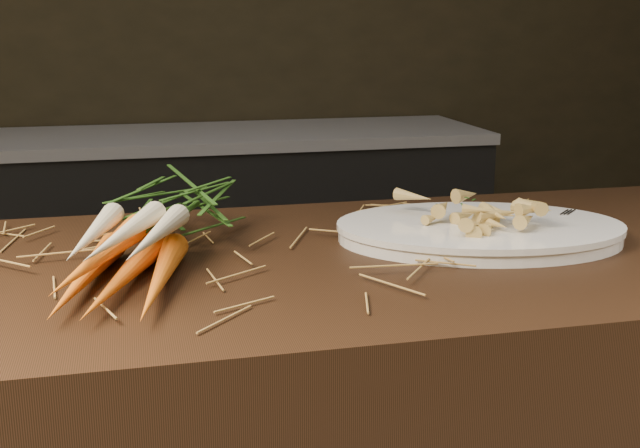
{
  "coord_description": "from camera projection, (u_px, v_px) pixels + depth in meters",
  "views": [
    {
      "loc": [
        -0.12,
        -0.83,
        1.24
      ],
      "look_at": [
        0.14,
        0.26,
        0.96
      ],
      "focal_mm": 45.0,
      "sensor_mm": 36.0,
      "label": 1
    }
  ],
  "objects": [
    {
      "name": "back_counter",
      "position": [
        245.0,
        237.0,
        3.13
      ],
      "size": [
        1.82,
        0.62,
        0.84
      ],
      "color": "black",
      "rests_on": "ground"
    },
    {
      "name": "straw_bedding",
      "position": [
        219.0,
        256.0,
        1.17
      ],
      "size": [
        1.4,
        0.6,
        0.02
      ],
      "primitive_type": null,
      "color": "olive",
      "rests_on": "main_counter"
    },
    {
      "name": "root_veg_bunch",
      "position": [
        153.0,
        223.0,
        1.2
      ],
      "size": [
        0.3,
        0.58,
        0.1
      ],
      "rotation": [
        0.0,
        0.0,
        -0.29
      ],
      "color": "orange",
      "rests_on": "main_counter"
    },
    {
      "name": "serving_platter",
      "position": [
        480.0,
        233.0,
        1.29
      ],
      "size": [
        0.51,
        0.39,
        0.02
      ],
      "primitive_type": null,
      "rotation": [
        0.0,
        0.0,
        -0.22
      ],
      "color": "white",
      "rests_on": "main_counter"
    },
    {
      "name": "roasted_veg_heap",
      "position": [
        481.0,
        211.0,
        1.28
      ],
      "size": [
        0.25,
        0.21,
        0.05
      ],
      "primitive_type": null,
      "rotation": [
        0.0,
        0.0,
        -0.22
      ],
      "color": "#B78F48",
      "rests_on": "serving_platter"
    },
    {
      "name": "serving_fork",
      "position": [
        584.0,
        227.0,
        1.27
      ],
      "size": [
        0.14,
        0.13,
        0.0
      ],
      "primitive_type": "cube",
      "rotation": [
        0.0,
        0.0,
        -0.82
      ],
      "color": "silver",
      "rests_on": "serving_platter"
    }
  ]
}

